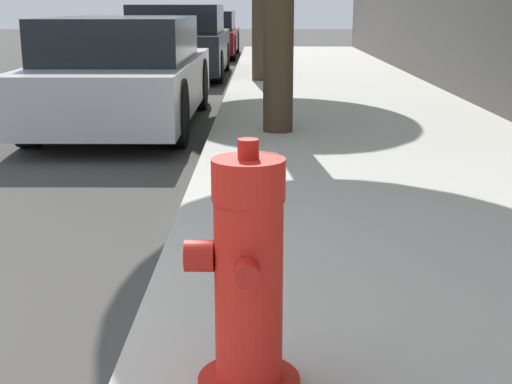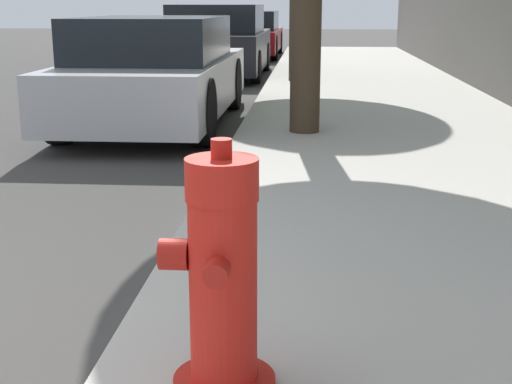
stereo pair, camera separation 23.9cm
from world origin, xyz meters
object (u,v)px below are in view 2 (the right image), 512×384
(parked_car_mid, at_px, (218,42))
(parked_car_far, at_px, (246,34))
(fire_hydrant, at_px, (222,280))
(parked_car_near, at_px, (157,72))

(parked_car_mid, bearing_deg, parked_car_far, 89.62)
(parked_car_mid, distance_m, parked_car_far, 5.58)
(fire_hydrant, xyz_separation_m, parked_car_mid, (-1.60, 12.23, 0.14))
(fire_hydrant, height_order, parked_car_far, parked_car_far)
(parked_car_mid, relative_size, parked_car_far, 0.92)
(parked_car_far, bearing_deg, fire_hydrant, -85.00)
(fire_hydrant, bearing_deg, parked_car_far, 95.00)
(fire_hydrant, xyz_separation_m, parked_car_near, (-1.56, 6.26, 0.09))
(parked_car_near, distance_m, parked_car_mid, 5.97)
(fire_hydrant, bearing_deg, parked_car_mid, 97.44)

